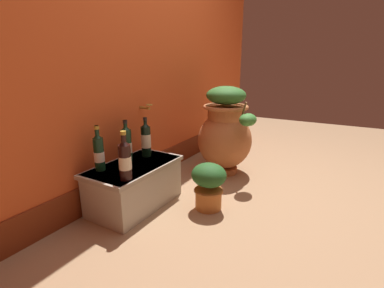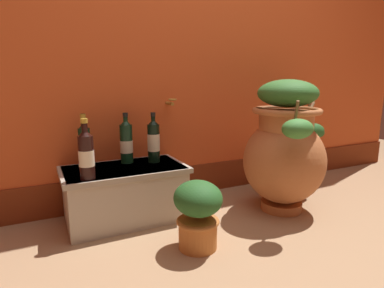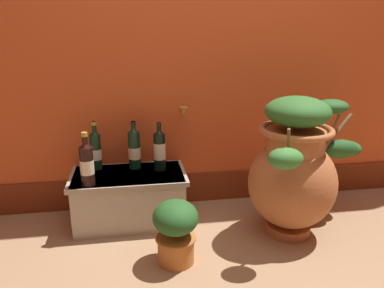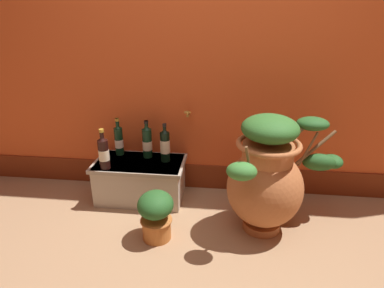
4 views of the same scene
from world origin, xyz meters
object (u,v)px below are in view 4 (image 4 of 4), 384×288
wine_bottle_right (104,152)px  wine_bottle_back (165,145)px  wine_bottle_left (147,141)px  wine_bottle_middle (119,139)px  terracotta_urn (268,176)px  potted_shrub (156,213)px

wine_bottle_right → wine_bottle_back: wine_bottle_right is taller
wine_bottle_left → wine_bottle_middle: (-0.25, 0.02, -0.00)m
terracotta_urn → wine_bottle_right: size_ratio=2.65×
terracotta_urn → potted_shrub: bearing=-164.8°
wine_bottle_right → potted_shrub: size_ratio=0.90×
terracotta_urn → wine_bottle_right: 1.23m
terracotta_urn → wine_bottle_middle: (-1.19, 0.43, 0.05)m
terracotta_urn → potted_shrub: 0.80m
terracotta_urn → potted_shrub: terracotta_urn is taller
wine_bottle_middle → wine_bottle_back: 0.42m
terracotta_urn → wine_bottle_middle: 1.27m
wine_bottle_left → wine_bottle_middle: bearing=174.3°
terracotta_urn → wine_bottle_left: bearing=156.6°
wine_bottle_back → wine_bottle_middle: bearing=168.5°
wine_bottle_middle → potted_shrub: size_ratio=0.90×
wine_bottle_middle → wine_bottle_right: wine_bottle_right is taller
wine_bottle_left → wine_bottle_right: wine_bottle_right is taller
potted_shrub → wine_bottle_right: bearing=142.5°
wine_bottle_back → potted_shrub: 0.62m
wine_bottle_left → potted_shrub: size_ratio=0.89×
potted_shrub → wine_bottle_middle: bearing=124.9°
wine_bottle_middle → potted_shrub: wine_bottle_middle is taller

